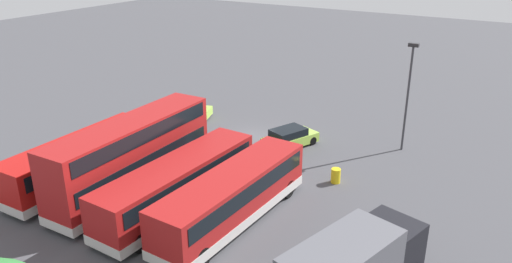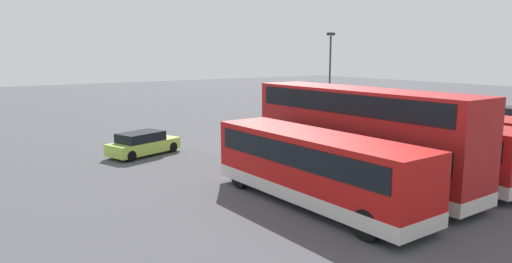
{
  "view_description": "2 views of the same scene",
  "coord_description": "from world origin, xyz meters",
  "px_view_note": "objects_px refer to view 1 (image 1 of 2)",
  "views": [
    {
      "loc": [
        -18.68,
        30.23,
        14.64
      ],
      "look_at": [
        -1.74,
        2.44,
        1.71
      ],
      "focal_mm": 34.74,
      "sensor_mm": 36.0,
      "label": 1
    },
    {
      "loc": [
        17.67,
        25.71,
        6.18
      ],
      "look_at": [
        2.12,
        3.26,
        1.52
      ],
      "focal_mm": 32.62,
      "sensor_mm": 36.0,
      "label": 2
    }
  ],
  "objects_px": {
    "lamp_post_tall": "(408,89)",
    "waste_bin_yellow": "(336,176)",
    "bus_single_deck_second": "(178,184)",
    "car_small_green": "(290,138)",
    "bus_double_decker_third": "(133,154)",
    "car_hatchback_silver": "(185,109)",
    "bus_single_deck_fourth": "(81,159)",
    "bus_single_deck_near_end": "(233,196)"
  },
  "relations": [
    {
      "from": "car_small_green",
      "to": "bus_single_deck_second",
      "type": "bearing_deg",
      "value": 84.17
    },
    {
      "from": "bus_single_deck_second",
      "to": "car_small_green",
      "type": "distance_m",
      "value": 11.39
    },
    {
      "from": "waste_bin_yellow",
      "to": "car_small_green",
      "type": "bearing_deg",
      "value": -34.72
    },
    {
      "from": "bus_single_deck_second",
      "to": "waste_bin_yellow",
      "type": "relative_size",
      "value": 11.95
    },
    {
      "from": "bus_single_deck_fourth",
      "to": "bus_single_deck_second",
      "type": "bearing_deg",
      "value": -174.86
    },
    {
      "from": "bus_single_deck_near_end",
      "to": "lamp_post_tall",
      "type": "distance_m",
      "value": 15.79
    },
    {
      "from": "bus_single_deck_second",
      "to": "waste_bin_yellow",
      "type": "bearing_deg",
      "value": -129.48
    },
    {
      "from": "bus_single_deck_near_end",
      "to": "bus_double_decker_third",
      "type": "xyz_separation_m",
      "value": [
        7.1,
        0.14,
        0.83
      ]
    },
    {
      "from": "bus_single_deck_second",
      "to": "bus_double_decker_third",
      "type": "bearing_deg",
      "value": -4.51
    },
    {
      "from": "bus_single_deck_near_end",
      "to": "bus_double_decker_third",
      "type": "bearing_deg",
      "value": 1.14
    },
    {
      "from": "waste_bin_yellow",
      "to": "bus_single_deck_near_end",
      "type": "bearing_deg",
      "value": 67.84
    },
    {
      "from": "bus_single_deck_fourth",
      "to": "waste_bin_yellow",
      "type": "height_order",
      "value": "bus_single_deck_fourth"
    },
    {
      "from": "car_small_green",
      "to": "bus_double_decker_third",
      "type": "bearing_deg",
      "value": 66.12
    },
    {
      "from": "car_hatchback_silver",
      "to": "waste_bin_yellow",
      "type": "relative_size",
      "value": 4.99
    },
    {
      "from": "car_hatchback_silver",
      "to": "lamp_post_tall",
      "type": "xyz_separation_m",
      "value": [
        -18.04,
        -2.79,
        3.9
      ]
    },
    {
      "from": "bus_single_deck_near_end",
      "to": "bus_single_deck_second",
      "type": "xyz_separation_m",
      "value": [
        3.38,
        0.43,
        0.0
      ]
    },
    {
      "from": "lamp_post_tall",
      "to": "waste_bin_yellow",
      "type": "bearing_deg",
      "value": 74.2
    },
    {
      "from": "bus_double_decker_third",
      "to": "bus_single_deck_fourth",
      "type": "bearing_deg",
      "value": 14.79
    },
    {
      "from": "bus_single_deck_second",
      "to": "lamp_post_tall",
      "type": "bearing_deg",
      "value": -119.2
    },
    {
      "from": "car_hatchback_silver",
      "to": "car_small_green",
      "type": "height_order",
      "value": "same"
    },
    {
      "from": "lamp_post_tall",
      "to": "waste_bin_yellow",
      "type": "relative_size",
      "value": 8.25
    },
    {
      "from": "car_small_green",
      "to": "waste_bin_yellow",
      "type": "distance_m",
      "value": 6.32
    },
    {
      "from": "bus_double_decker_third",
      "to": "bus_single_deck_fourth",
      "type": "height_order",
      "value": "bus_double_decker_third"
    },
    {
      "from": "lamp_post_tall",
      "to": "waste_bin_yellow",
      "type": "distance_m",
      "value": 8.72
    },
    {
      "from": "waste_bin_yellow",
      "to": "car_hatchback_silver",
      "type": "bearing_deg",
      "value": -16.11
    },
    {
      "from": "bus_double_decker_third",
      "to": "lamp_post_tall",
      "type": "xyz_separation_m",
      "value": [
        -12.15,
        -14.8,
        2.15
      ]
    },
    {
      "from": "car_hatchback_silver",
      "to": "car_small_green",
      "type": "distance_m",
      "value": 10.8
    },
    {
      "from": "bus_single_deck_near_end",
      "to": "bus_single_deck_second",
      "type": "height_order",
      "value": "same"
    },
    {
      "from": "bus_single_deck_fourth",
      "to": "car_hatchback_silver",
      "type": "distance_m",
      "value": 13.19
    },
    {
      "from": "bus_single_deck_second",
      "to": "bus_single_deck_near_end",
      "type": "bearing_deg",
      "value": -172.68
    },
    {
      "from": "bus_single_deck_near_end",
      "to": "bus_single_deck_fourth",
      "type": "relative_size",
      "value": 1.06
    },
    {
      "from": "car_hatchback_silver",
      "to": "waste_bin_yellow",
      "type": "xyz_separation_m",
      "value": [
        -15.94,
        4.61,
        -0.23
      ]
    },
    {
      "from": "car_small_green",
      "to": "lamp_post_tall",
      "type": "distance_m",
      "value": 9.09
    },
    {
      "from": "bus_double_decker_third",
      "to": "waste_bin_yellow",
      "type": "distance_m",
      "value": 12.64
    },
    {
      "from": "car_hatchback_silver",
      "to": "lamp_post_tall",
      "type": "relative_size",
      "value": 0.6
    },
    {
      "from": "bus_single_deck_second",
      "to": "car_hatchback_silver",
      "type": "height_order",
      "value": "bus_single_deck_second"
    },
    {
      "from": "car_small_green",
      "to": "car_hatchback_silver",
      "type": "bearing_deg",
      "value": -5.37
    },
    {
      "from": "car_hatchback_silver",
      "to": "lamp_post_tall",
      "type": "distance_m",
      "value": 18.66
    },
    {
      "from": "bus_single_deck_fourth",
      "to": "lamp_post_tall",
      "type": "xyz_separation_m",
      "value": [
        -15.75,
        -15.75,
        2.98
      ]
    },
    {
      "from": "bus_single_deck_fourth",
      "to": "lamp_post_tall",
      "type": "relative_size",
      "value": 1.33
    },
    {
      "from": "bus_double_decker_third",
      "to": "bus_single_deck_fourth",
      "type": "relative_size",
      "value": 1.13
    },
    {
      "from": "bus_single_deck_second",
      "to": "lamp_post_tall",
      "type": "relative_size",
      "value": 1.45
    }
  ]
}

